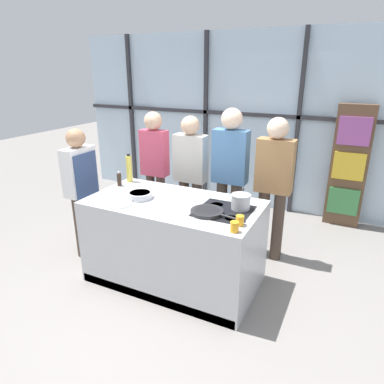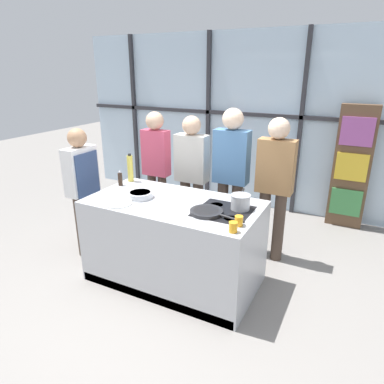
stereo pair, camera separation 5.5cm
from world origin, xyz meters
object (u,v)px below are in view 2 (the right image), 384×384
spectator_center_right (231,171)px  spectator_far_right (275,181)px  chef (83,185)px  juice_glass_near (233,227)px  pepper_grinder (120,179)px  frying_pan (207,212)px  juice_glass_far (239,221)px  spectator_far_left (156,164)px  mixing_bowl (140,195)px  white_plate (119,203)px  oil_bottle (130,168)px  spectator_center_left (192,172)px  saucepan (241,201)px

spectator_center_right → spectator_far_right: size_ratio=1.04×
chef → juice_glass_near: (2.09, -0.42, 0.08)m
spectator_center_right → pepper_grinder: 1.33m
frying_pan → juice_glass_far: 0.37m
chef → spectator_far_left: (0.48, 0.90, 0.10)m
chef → spectator_center_right: (1.56, 0.90, 0.15)m
chef → juice_glass_far: size_ratio=17.43×
spectator_far_left → mixing_bowl: bearing=113.8°
juice_glass_near → mixing_bowl: bearing=164.9°
spectator_far_left → white_plate: spectator_far_left is taller
mixing_bowl → oil_bottle: size_ratio=0.79×
pepper_grinder → juice_glass_far: 1.67m
frying_pan → oil_bottle: (-1.25, 0.48, 0.14)m
spectator_center_right → juice_glass_near: size_ratio=19.82×
spectator_center_left → spectator_far_right: spectator_far_right is taller
spectator_center_right → pepper_grinder: size_ratio=10.11×
chef → mixing_bowl: size_ratio=5.88×
spectator_far_left → spectator_far_right: bearing=-180.0°
saucepan → juice_glass_far: 0.39m
saucepan → mixing_bowl: bearing=-169.8°
spectator_center_left → frying_pan: size_ratio=2.99×
mixing_bowl → spectator_center_right: bearing=57.7°
frying_pan → juice_glass_near: 0.44m
chef → white_plate: size_ratio=5.77×
spectator_far_right → mixing_bowl: 1.55m
juice_glass_near → spectator_center_right: bearing=111.9°
spectator_far_left → spectator_center_right: 1.08m
white_plate → juice_glass_near: bearing=-2.9°
juice_glass_near → juice_glass_far: same height
spectator_far_left → juice_glass_near: spectator_far_left is taller
spectator_center_left → juice_glass_near: (1.07, -1.32, 0.01)m
chef → saucepan: chef is taller
mixing_bowl → juice_glass_near: bearing=-15.1°
chef → frying_pan: bearing=84.5°
spectator_center_left → pepper_grinder: (-0.54, -0.78, 0.05)m
juice_glass_near → spectator_far_left: bearing=140.6°
saucepan → oil_bottle: 1.51m
mixing_bowl → oil_bottle: bearing=136.1°
oil_bottle → juice_glass_far: oil_bottle is taller
frying_pan → pepper_grinder: size_ratio=3.16×
oil_bottle → juice_glass_near: bearing=-24.6°
saucepan → white_plate: bearing=-158.9°
chef → juice_glass_far: chef is taller
pepper_grinder → juice_glass_far: pepper_grinder is taller
spectator_far_left → white_plate: bearing=105.6°
chef → spectator_center_left: (1.02, 0.90, 0.06)m
spectator_far_right → pepper_grinder: 1.80m
spectator_center_left → mixing_bowl: spectator_center_left is taller
oil_bottle → pepper_grinder: oil_bottle is taller
juice_glass_near → juice_glass_far: bearing=90.0°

